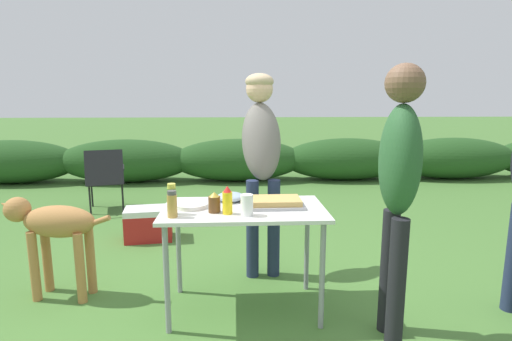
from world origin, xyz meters
name	(u,v)px	position (x,y,z in m)	size (l,w,h in m)	color
ground_plane	(244,308)	(0.00, 0.00, 0.00)	(60.00, 60.00, 0.00)	#477533
shrub_hedge	(238,160)	(0.00, 4.52, 0.38)	(14.40, 0.90, 0.76)	#234C1E
folding_table	(244,219)	(0.00, 0.00, 0.66)	(1.10, 0.64, 0.74)	silver
food_tray	(273,202)	(0.20, 0.03, 0.77)	(0.42, 0.27, 0.06)	#9E9EA3
plate_stack	(191,205)	(-0.36, 0.03, 0.75)	(0.22, 0.22, 0.03)	white
mixing_bowl	(231,197)	(-0.09, 0.19, 0.77)	(0.20, 0.20, 0.06)	#99B2CC
paper_cup_stack	(247,205)	(0.01, -0.18, 0.81)	(0.08, 0.08, 0.14)	white
relish_jar	(172,199)	(-0.46, -0.12, 0.84)	(0.06, 0.06, 0.20)	olive
mustard_bottle	(227,201)	(-0.11, -0.14, 0.83)	(0.06, 0.06, 0.18)	yellow
beer_bottle	(214,203)	(-0.19, -0.10, 0.80)	(0.08, 0.08, 0.13)	brown
spice_jar	(172,204)	(-0.45, -0.19, 0.82)	(0.06, 0.06, 0.17)	#B2893D
standing_person_in_dark_puffer	(261,146)	(0.16, 0.66, 1.08)	(0.35, 0.49, 1.68)	#232D4C
standing_person_in_gray_fleece	(399,177)	(0.89, -0.40, 1.02)	(0.27, 0.35, 1.67)	black
dog	(54,228)	(-1.39, 0.26, 0.54)	(0.85, 0.31, 0.76)	#B27A42
camp_chair_green_behind_table	(105,177)	(-1.75, 2.60, 0.47)	(0.61, 0.69, 0.83)	#232328
cooler_box	(149,224)	(-0.97, 1.48, 0.17)	(0.52, 0.38, 0.34)	#B21E1E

